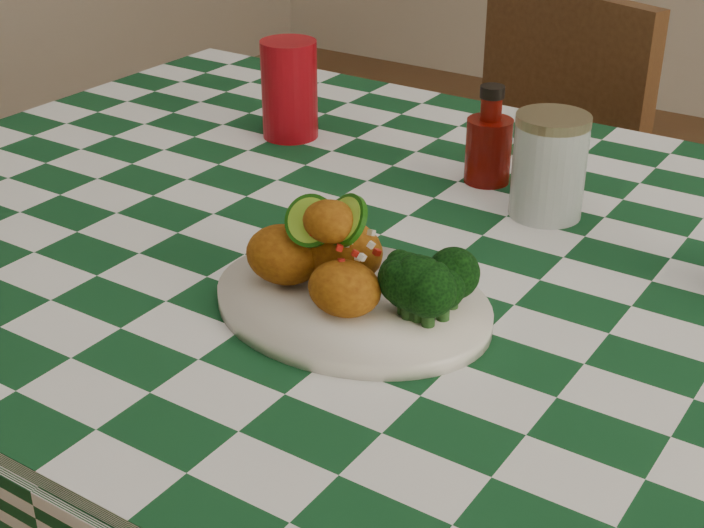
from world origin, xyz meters
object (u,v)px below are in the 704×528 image
Objects in this scene: fried_chicken_pile at (336,247)px; red_tumbler at (289,90)px; ketchup_bottle at (489,135)px; mason_jar at (549,166)px; dining_table at (442,520)px; plate at (352,304)px; wooden_chair_left at (485,233)px.

red_tumbler reaches higher than fried_chicken_pile.
fried_chicken_pile is at bearing -86.83° from ketchup_bottle.
mason_jar reaches higher than fried_chicken_pile.
red_tumbler is 0.32m from ketchup_bottle.
ketchup_bottle reaches higher than dining_table.
plate is at bearing -83.99° from ketchup_bottle.
dining_table is at bearing -71.77° from ketchup_bottle.
mason_jar reaches higher than dining_table.
wooden_chair_left reaches higher than dining_table.
wooden_chair_left is at bearing 78.77° from red_tumbler.
red_tumbler is at bearing -179.09° from ketchup_bottle.
dining_table is at bearing 79.64° from plate.
mason_jar reaches higher than wooden_chair_left.
red_tumbler reaches higher than mason_jar.
fried_chicken_pile is 1.22× the size of mason_jar.
plate is at bearing -46.43° from red_tumbler.
plate is 2.31× the size of mason_jar.
plate is 2.08× the size of red_tumbler.
red_tumbler is (-0.39, 0.21, 0.46)m from dining_table.
red_tumbler is (-0.36, 0.38, 0.06)m from plate.
dining_table is 1.84× the size of wooden_chair_left.
dining_table is 12.63× the size of ketchup_bottle.
wooden_chair_left is at bearing 106.85° from plate.
ketchup_bottle is at bearing -45.26° from wooden_chair_left.
ketchup_bottle is at bearing 96.01° from plate.
wooden_chair_left reaches higher than plate.
mason_jar is 0.14× the size of wooden_chair_left.
wooden_chair_left is (-0.22, 0.49, -0.40)m from ketchup_bottle.
dining_table is at bearing -102.75° from mason_jar.
dining_table is 0.49m from mason_jar.
ketchup_bottle is (-0.04, 0.39, 0.06)m from plate.
wooden_chair_left is at bearing 105.68° from fried_chicken_pile.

